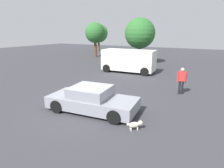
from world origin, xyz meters
name	(u,v)px	position (x,y,z in m)	size (l,w,h in m)	color
ground_plane	(88,108)	(0.00, 0.00, 0.00)	(80.00, 80.00, 0.00)	#38383D
sedan_foreground	(92,100)	(0.37, -0.17, 0.58)	(4.58, 2.33, 1.24)	gray
dog	(135,125)	(2.96, -0.91, 0.23)	(0.55, 0.49, 0.38)	beige
van_white	(129,60)	(-1.84, 9.23, 1.16)	(5.11, 2.39, 2.15)	white
pedestrian	(182,79)	(3.78, 4.68, 1.00)	(0.54, 0.36, 1.68)	black
tree_back_left	(99,33)	(-15.36, 24.99, 3.49)	(3.60, 3.60, 5.30)	brown
tree_back_center	(95,33)	(-10.98, 17.21, 3.61)	(3.04, 3.04, 5.16)	brown
tree_back_right	(140,33)	(-2.70, 14.26, 3.60)	(3.56, 3.56, 5.40)	brown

